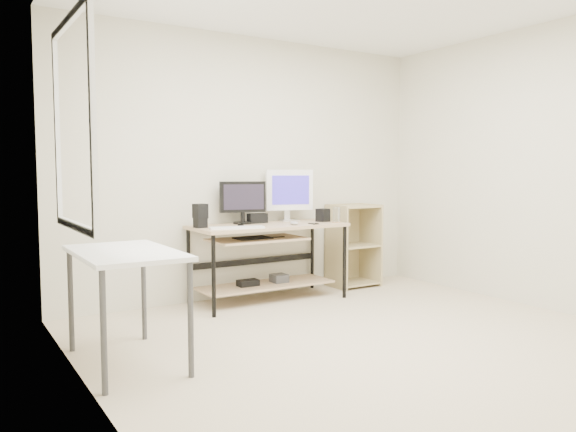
# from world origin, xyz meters

# --- Properties ---
(room) EXTENTS (4.01, 4.01, 2.62)m
(room) POSITION_xyz_m (-0.14, 0.04, 1.32)
(room) COLOR beige
(room) RESTS_ON ground
(desk) EXTENTS (1.50, 0.65, 0.75)m
(desk) POSITION_xyz_m (-0.03, 1.66, 0.54)
(desk) COLOR tan
(desk) RESTS_ON ground
(side_table) EXTENTS (0.60, 1.00, 0.75)m
(side_table) POSITION_xyz_m (-1.68, 0.60, 0.67)
(side_table) COLOR white
(side_table) RESTS_ON ground
(shelf_unit) EXTENTS (0.50, 0.40, 0.90)m
(shelf_unit) POSITION_xyz_m (1.15, 1.82, 0.45)
(shelf_unit) COLOR tan
(shelf_unit) RESTS_ON ground
(black_monitor) EXTENTS (0.45, 0.19, 0.41)m
(black_monitor) POSITION_xyz_m (-0.18, 1.84, 0.99)
(black_monitor) COLOR black
(black_monitor) RESTS_ON desk
(white_imac) EXTENTS (0.49, 0.17, 0.53)m
(white_imac) POSITION_xyz_m (0.37, 1.85, 1.06)
(white_imac) COLOR silver
(white_imac) RESTS_ON desk
(keyboard) EXTENTS (0.50, 0.26, 0.02)m
(keyboard) POSITION_xyz_m (-0.43, 1.46, 0.76)
(keyboard) COLOR white
(keyboard) RESTS_ON desk
(mouse) EXTENTS (0.09, 0.11, 0.03)m
(mouse) POSITION_xyz_m (0.18, 1.48, 0.77)
(mouse) COLOR #ACACB1
(mouse) RESTS_ON desk
(center_speaker) EXTENTS (0.20, 0.09, 0.10)m
(center_speaker) POSITION_xyz_m (-0.03, 1.82, 0.80)
(center_speaker) COLOR black
(center_speaker) RESTS_ON desk
(speaker_left) EXTENTS (0.12, 0.12, 0.22)m
(speaker_left) POSITION_xyz_m (-0.68, 1.71, 0.86)
(speaker_left) COLOR black
(speaker_left) RESTS_ON desk
(speaker_right) EXTENTS (0.13, 0.13, 0.13)m
(speaker_right) POSITION_xyz_m (0.63, 1.63, 0.82)
(speaker_right) COLOR black
(speaker_right) RESTS_ON desk
(audio_controller) EXTENTS (0.09, 0.07, 0.15)m
(audio_controller) POSITION_xyz_m (-0.64, 1.76, 0.83)
(audio_controller) COLOR black
(audio_controller) RESTS_ON desk
(volume_puck) EXTENTS (0.06, 0.06, 0.02)m
(volume_puck) POSITION_xyz_m (-0.31, 1.64, 0.76)
(volume_puck) COLOR black
(volume_puck) RESTS_ON desk
(smartphone) EXTENTS (0.06, 0.11, 0.01)m
(smartphone) POSITION_xyz_m (0.39, 1.46, 0.75)
(smartphone) COLOR black
(smartphone) RESTS_ON desk
(coaster) EXTENTS (0.12, 0.12, 0.01)m
(coaster) POSITION_xyz_m (0.69, 1.48, 0.75)
(coaster) COLOR #AB7C4D
(coaster) RESTS_ON desk
(drinking_glass) EXTENTS (0.09, 0.09, 0.14)m
(drinking_glass) POSITION_xyz_m (0.69, 1.48, 0.83)
(drinking_glass) COLOR white
(drinking_glass) RESTS_ON coaster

